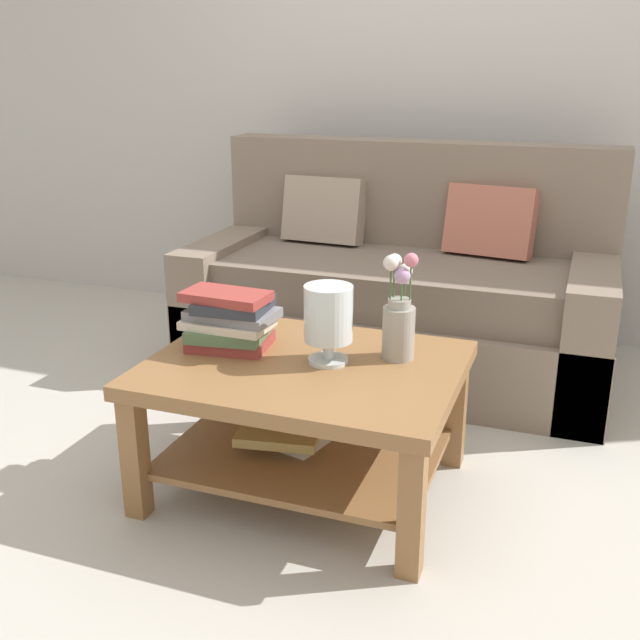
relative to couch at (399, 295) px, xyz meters
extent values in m
plane|color=#B7B2A8|center=(0.01, -0.91, -0.36)|extent=(10.00, 10.00, 0.00)
cube|color=#BCB7B2|center=(0.01, 0.74, 0.99)|extent=(6.40, 0.12, 2.70)
cube|color=#7A6B5B|center=(0.00, -0.07, -0.18)|extent=(1.92, 0.90, 0.36)
cube|color=#6E6052|center=(0.00, -0.10, 0.10)|extent=(1.68, 0.74, 0.20)
cube|color=#7A6B5B|center=(0.00, 0.28, 0.35)|extent=(1.92, 0.20, 0.70)
cube|color=#7A6B5B|center=(-0.86, -0.07, -0.06)|extent=(0.20, 0.90, 0.60)
cube|color=#7A6B5B|center=(0.86, -0.07, -0.06)|extent=(0.20, 0.90, 0.60)
cube|color=gray|center=(-0.43, 0.14, 0.36)|extent=(0.41, 0.20, 0.34)
cube|color=#B26651|center=(0.39, 0.14, 0.36)|extent=(0.42, 0.24, 0.34)
cube|color=olive|center=(-0.02, -1.20, 0.08)|extent=(1.02, 0.80, 0.05)
cube|color=olive|center=(-0.48, -1.54, -0.15)|extent=(0.07, 0.07, 0.42)
cube|color=olive|center=(0.43, -1.54, -0.15)|extent=(0.07, 0.07, 0.42)
cube|color=olive|center=(-0.48, -0.85, -0.15)|extent=(0.07, 0.07, 0.42)
cube|color=olive|center=(0.43, -0.85, -0.15)|extent=(0.07, 0.07, 0.42)
cube|color=olive|center=(-0.02, -1.20, -0.22)|extent=(0.90, 0.68, 0.02)
cube|color=beige|center=(-0.10, -1.15, -0.19)|extent=(0.32, 0.26, 0.04)
cube|color=tan|center=(-0.10, -1.22, -0.16)|extent=(0.31, 0.24, 0.03)
cube|color=#993833|center=(-0.32, -1.15, 0.13)|extent=(0.29, 0.24, 0.04)
cube|color=#51704C|center=(-0.32, -1.16, 0.17)|extent=(0.28, 0.24, 0.04)
cube|color=beige|center=(-0.31, -1.17, 0.20)|extent=(0.30, 0.18, 0.03)
cube|color=slate|center=(-0.30, -1.15, 0.23)|extent=(0.31, 0.20, 0.03)
cube|color=#2D333D|center=(-0.30, -1.15, 0.27)|extent=(0.25, 0.23, 0.04)
cube|color=#993833|center=(-0.31, -1.18, 0.30)|extent=(0.30, 0.17, 0.03)
cylinder|color=silver|center=(0.05, -1.17, 0.12)|extent=(0.13, 0.13, 0.02)
cylinder|color=silver|center=(0.05, -1.17, 0.15)|extent=(0.04, 0.04, 0.06)
cylinder|color=silver|center=(0.05, -1.17, 0.28)|extent=(0.16, 0.16, 0.19)
sphere|color=#993833|center=(0.03, -1.17, 0.24)|extent=(0.06, 0.06, 0.06)
sphere|color=beige|center=(0.08, -1.16, 0.24)|extent=(0.06, 0.06, 0.06)
cylinder|color=#9E998E|center=(0.26, -1.05, 0.20)|extent=(0.11, 0.11, 0.18)
cylinder|color=#9E998E|center=(0.26, -1.05, 0.30)|extent=(0.08, 0.08, 0.03)
cylinder|color=#426638|center=(0.29, -1.05, 0.38)|extent=(0.01, 0.01, 0.12)
sphere|color=#C66B7A|center=(0.29, -1.05, 0.45)|extent=(0.05, 0.05, 0.05)
cylinder|color=#426638|center=(0.27, -1.01, 0.35)|extent=(0.01, 0.01, 0.07)
sphere|color=silver|center=(0.27, -1.01, 0.40)|extent=(0.05, 0.05, 0.05)
cylinder|color=#426638|center=(0.23, -1.04, 0.37)|extent=(0.01, 0.01, 0.11)
sphere|color=silver|center=(0.23, -1.04, 0.44)|extent=(0.05, 0.05, 0.05)
cylinder|color=#426638|center=(0.23, -1.07, 0.37)|extent=(0.01, 0.01, 0.11)
sphere|color=silver|center=(0.23, -1.07, 0.44)|extent=(0.05, 0.05, 0.05)
cylinder|color=#426638|center=(0.27, -1.07, 0.35)|extent=(0.01, 0.01, 0.07)
sphere|color=#B28CB7|center=(0.27, -1.07, 0.40)|extent=(0.05, 0.05, 0.05)
camera|label=1|loc=(0.82, -3.35, 1.05)|focal=42.16mm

